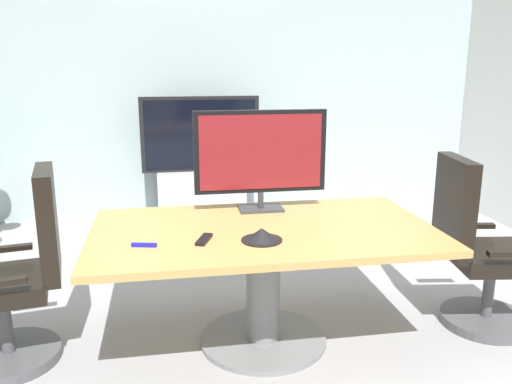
{
  "coord_description": "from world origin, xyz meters",
  "views": [
    {
      "loc": [
        -0.52,
        -2.67,
        1.65
      ],
      "look_at": [
        0.02,
        0.4,
        0.87
      ],
      "focal_mm": 36.82,
      "sensor_mm": 36.0,
      "label": 1
    }
  ],
  "objects_px": {
    "office_chair_right": "(477,257)",
    "remote_control": "(204,239)",
    "conference_table": "(263,258)",
    "tv_monitor": "(261,154)",
    "conference_phone": "(262,235)",
    "wall_display_unit": "(201,181)",
    "office_chair_left": "(20,284)"
  },
  "relations": [
    {
      "from": "conference_table",
      "to": "conference_phone",
      "type": "distance_m",
      "value": 0.31
    },
    {
      "from": "office_chair_right",
      "to": "remote_control",
      "type": "xyz_separation_m",
      "value": [
        -1.71,
        -0.15,
        0.27
      ]
    },
    {
      "from": "tv_monitor",
      "to": "remote_control",
      "type": "xyz_separation_m",
      "value": [
        -0.41,
        -0.55,
        -0.35
      ]
    },
    {
      "from": "office_chair_left",
      "to": "wall_display_unit",
      "type": "relative_size",
      "value": 0.83
    },
    {
      "from": "conference_table",
      "to": "office_chair_left",
      "type": "height_order",
      "value": "office_chair_left"
    },
    {
      "from": "office_chair_left",
      "to": "remote_control",
      "type": "xyz_separation_m",
      "value": [
        1.01,
        -0.22,
        0.27
      ]
    },
    {
      "from": "office_chair_left",
      "to": "tv_monitor",
      "type": "distance_m",
      "value": 1.58
    },
    {
      "from": "conference_table",
      "to": "office_chair_left",
      "type": "relative_size",
      "value": 1.79
    },
    {
      "from": "office_chair_right",
      "to": "conference_phone",
      "type": "distance_m",
      "value": 1.45
    },
    {
      "from": "wall_display_unit",
      "to": "conference_phone",
      "type": "height_order",
      "value": "wall_display_unit"
    },
    {
      "from": "office_chair_left",
      "to": "wall_display_unit",
      "type": "bearing_deg",
      "value": 144.67
    },
    {
      "from": "office_chair_right",
      "to": "wall_display_unit",
      "type": "distance_m",
      "value": 2.98
    },
    {
      "from": "tv_monitor",
      "to": "conference_phone",
      "type": "bearing_deg",
      "value": -99.7
    },
    {
      "from": "office_chair_left",
      "to": "conference_phone",
      "type": "distance_m",
      "value": 1.37
    },
    {
      "from": "tv_monitor",
      "to": "office_chair_right",
      "type": "bearing_deg",
      "value": -17.11
    },
    {
      "from": "conference_table",
      "to": "tv_monitor",
      "type": "distance_m",
      "value": 0.67
    },
    {
      "from": "conference_phone",
      "to": "remote_control",
      "type": "xyz_separation_m",
      "value": [
        -0.3,
        0.05,
        -0.02
      ]
    },
    {
      "from": "office_chair_left",
      "to": "office_chair_right",
      "type": "xyz_separation_m",
      "value": [
        2.72,
        -0.07,
        0.0
      ]
    },
    {
      "from": "conference_table",
      "to": "remote_control",
      "type": "relative_size",
      "value": 11.47
    },
    {
      "from": "office_chair_right",
      "to": "wall_display_unit",
      "type": "xyz_separation_m",
      "value": [
        -1.54,
        2.55,
        -0.01
      ]
    },
    {
      "from": "conference_table",
      "to": "wall_display_unit",
      "type": "bearing_deg",
      "value": 94.08
    },
    {
      "from": "office_chair_left",
      "to": "conference_phone",
      "type": "bearing_deg",
      "value": 68.4
    },
    {
      "from": "tv_monitor",
      "to": "remote_control",
      "type": "height_order",
      "value": "tv_monitor"
    },
    {
      "from": "conference_table",
      "to": "conference_phone",
      "type": "height_order",
      "value": "conference_phone"
    },
    {
      "from": "conference_phone",
      "to": "office_chair_right",
      "type": "bearing_deg",
      "value": 8.12
    },
    {
      "from": "conference_table",
      "to": "office_chair_right",
      "type": "relative_size",
      "value": 1.79
    },
    {
      "from": "wall_display_unit",
      "to": "remote_control",
      "type": "xyz_separation_m",
      "value": [
        -0.17,
        -2.7,
        0.29
      ]
    },
    {
      "from": "wall_display_unit",
      "to": "remote_control",
      "type": "bearing_deg",
      "value": -93.66
    },
    {
      "from": "tv_monitor",
      "to": "remote_control",
      "type": "bearing_deg",
      "value": -126.21
    },
    {
      "from": "conference_table",
      "to": "office_chair_left",
      "type": "bearing_deg",
      "value": 177.87
    },
    {
      "from": "office_chair_right",
      "to": "tv_monitor",
      "type": "distance_m",
      "value": 1.5
    },
    {
      "from": "office_chair_right",
      "to": "conference_phone",
      "type": "height_order",
      "value": "office_chair_right"
    }
  ]
}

